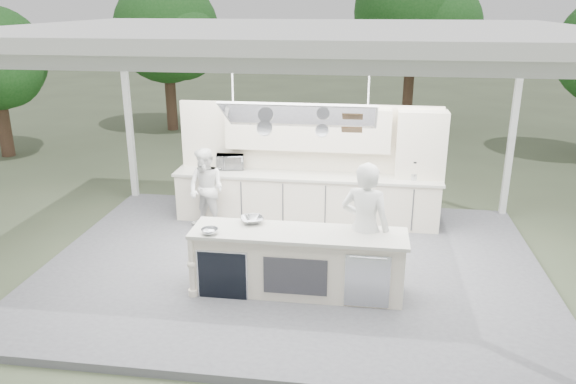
# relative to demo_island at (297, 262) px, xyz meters

# --- Properties ---
(ground) EXTENTS (90.00, 90.00, 0.00)m
(ground) POSITION_rel_demo_island_xyz_m (-0.18, 0.91, -0.60)
(ground) COLOR #4C573C
(ground) RESTS_ON ground
(stage_deck) EXTENTS (8.00, 6.00, 0.12)m
(stage_deck) POSITION_rel_demo_island_xyz_m (-0.18, 0.91, -0.54)
(stage_deck) COLOR slate
(stage_deck) RESTS_ON ground
(tent) EXTENTS (8.20, 6.20, 3.86)m
(tent) POSITION_rel_demo_island_xyz_m (-0.18, 0.90, 3.11)
(tent) COLOR white
(tent) RESTS_ON ground
(demo_island) EXTENTS (3.10, 0.79, 0.95)m
(demo_island) POSITION_rel_demo_island_xyz_m (0.00, 0.00, 0.00)
(demo_island) COLOR #F1E6CC
(demo_island) RESTS_ON stage_deck
(back_counter) EXTENTS (5.08, 0.72, 0.95)m
(back_counter) POSITION_rel_demo_island_xyz_m (-0.18, 2.81, 0.00)
(back_counter) COLOR #F1E6CC
(back_counter) RESTS_ON stage_deck
(back_wall_unit) EXTENTS (5.05, 0.48, 2.25)m
(back_wall_unit) POSITION_rel_demo_island_xyz_m (0.27, 3.03, 0.98)
(back_wall_unit) COLOR #F1E6CC
(back_wall_unit) RESTS_ON stage_deck
(tree_cluster) EXTENTS (19.55, 9.40, 5.85)m
(tree_cluster) POSITION_rel_demo_island_xyz_m (-0.34, 10.68, 2.69)
(tree_cluster) COLOR #4C3626
(tree_cluster) RESTS_ON ground
(head_chef) EXTENTS (0.81, 0.64, 1.96)m
(head_chef) POSITION_rel_demo_island_xyz_m (0.96, 0.21, 0.51)
(head_chef) COLOR white
(head_chef) RESTS_ON stage_deck
(sous_chef) EXTENTS (0.92, 0.83, 1.55)m
(sous_chef) POSITION_rel_demo_island_xyz_m (-1.96, 2.18, 0.30)
(sous_chef) COLOR white
(sous_chef) RESTS_ON stage_deck
(toaster_oven) EXTENTS (0.60, 0.47, 0.29)m
(toaster_oven) POSITION_rel_demo_island_xyz_m (-1.70, 2.99, 0.62)
(toaster_oven) COLOR silver
(toaster_oven) RESTS_ON back_counter
(bowl_large) EXTENTS (0.44, 0.44, 0.08)m
(bowl_large) POSITION_rel_demo_island_xyz_m (-0.71, 0.26, 0.52)
(bowl_large) COLOR #B2B4B9
(bowl_large) RESTS_ON demo_island
(bowl_small) EXTENTS (0.32, 0.32, 0.08)m
(bowl_small) POSITION_rel_demo_island_xyz_m (-1.22, -0.24, 0.51)
(bowl_small) COLOR #B3B6BB
(bowl_small) RESTS_ON demo_island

